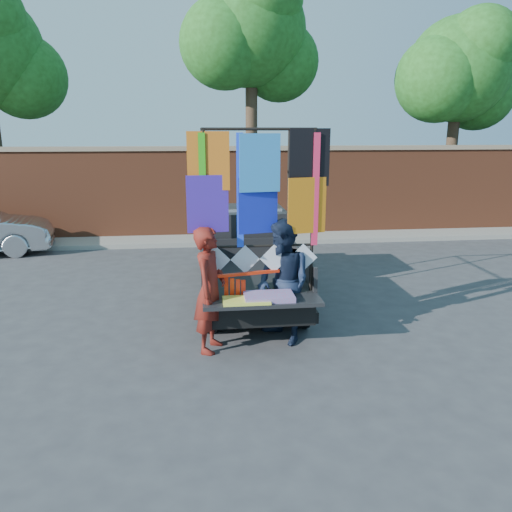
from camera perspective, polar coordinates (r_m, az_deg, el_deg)
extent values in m
plane|color=#38383A|center=(8.07, -1.36, -8.12)|extent=(90.00, 90.00, 0.00)
cube|color=brown|center=(14.56, -3.94, 7.07)|extent=(30.00, 0.35, 2.50)
cube|color=gray|center=(14.45, -4.03, 12.18)|extent=(30.00, 0.45, 0.12)
cube|color=gray|center=(14.07, -3.72, 1.90)|extent=(30.00, 1.20, 0.12)
sphere|color=#205016|center=(16.83, -24.91, 18.07)|extent=(2.40, 2.40, 2.40)
cylinder|color=#38281C|center=(15.72, -0.52, 13.04)|extent=(0.36, 0.36, 5.46)
sphere|color=#205016|center=(15.96, -0.54, 24.32)|extent=(3.20, 3.20, 3.20)
sphere|color=#205016|center=(16.35, 2.67, 21.30)|extent=(2.40, 2.40, 2.40)
sphere|color=#205016|center=(15.53, -3.60, 23.11)|extent=(2.60, 2.60, 2.60)
cylinder|color=#38281C|center=(17.65, 21.37, 10.75)|extent=(0.36, 0.36, 4.55)
sphere|color=#205016|center=(17.72, 22.17, 19.14)|extent=(3.20, 3.20, 3.20)
sphere|color=#205016|center=(18.45, 23.93, 16.71)|extent=(2.40, 2.40, 2.40)
sphere|color=#205016|center=(17.07, 20.08, 18.44)|extent=(2.60, 2.60, 2.60)
sphere|color=#205016|center=(17.42, 24.31, 21.21)|extent=(2.20, 2.20, 2.20)
cylinder|color=black|center=(10.21, -5.65, -1.51)|extent=(0.20, 0.61, 0.61)
cylinder|color=black|center=(7.84, -5.29, -6.47)|extent=(0.20, 0.61, 0.61)
cylinder|color=black|center=(10.33, 2.37, -1.27)|extent=(0.20, 0.61, 0.61)
cylinder|color=black|center=(7.99, 5.16, -6.05)|extent=(0.20, 0.61, 0.61)
cube|color=black|center=(8.96, -0.90, -2.65)|extent=(1.57, 3.88, 0.28)
cube|color=black|center=(8.23, -0.42, -2.33)|extent=(1.66, 2.13, 0.09)
cube|color=black|center=(8.13, -6.13, -1.13)|extent=(0.06, 2.13, 0.42)
cube|color=black|center=(8.30, 5.17, -0.79)|extent=(0.06, 2.13, 0.42)
cube|color=black|center=(9.18, -1.13, 0.74)|extent=(1.66, 0.06, 0.42)
cube|color=black|center=(10.04, -1.62, 2.19)|extent=(1.66, 1.48, 1.16)
cube|color=#8C9EAD|center=(9.56, -1.42, 3.84)|extent=(1.48, 0.06, 0.51)
cube|color=#8C9EAD|center=(10.68, -1.95, 3.94)|extent=(1.48, 0.09, 0.65)
cube|color=black|center=(11.08, -2.07, 2.12)|extent=(1.62, 0.83, 0.51)
cube|color=black|center=(7.00, 0.72, -5.20)|extent=(1.66, 0.51, 0.06)
cube|color=black|center=(7.32, 0.50, -7.24)|extent=(1.71, 0.14, 0.17)
cylinder|color=black|center=(6.97, -5.80, 4.69)|extent=(0.05, 0.05, 2.31)
cylinder|color=black|center=(8.89, -6.02, 6.77)|extent=(0.05, 0.05, 2.31)
cylinder|color=black|center=(7.15, 6.48, 4.92)|extent=(0.05, 0.05, 2.31)
cylinder|color=black|center=(9.03, 3.72, 6.93)|extent=(0.05, 0.05, 2.31)
cylinder|color=black|center=(6.92, 0.44, 14.32)|extent=(1.57, 0.04, 0.04)
cylinder|color=black|center=(8.85, -1.15, 14.31)|extent=(1.57, 0.04, 0.04)
cylinder|color=black|center=(7.84, -6.15, 14.24)|extent=(0.04, 1.99, 0.04)
cylinder|color=black|center=(8.00, 5.12, 14.26)|extent=(0.04, 1.99, 0.04)
cylinder|color=black|center=(7.11, 0.41, 1.16)|extent=(1.57, 0.04, 0.04)
cube|color=#B95E15|center=(6.86, -5.41, 10.78)|extent=(0.57, 0.01, 0.79)
cube|color=#2F8EE3|center=(6.88, 0.49, 10.85)|extent=(0.57, 0.01, 0.79)
cube|color=black|center=(7.03, 6.17, 10.85)|extent=(0.57, 0.01, 0.79)
cube|color=#4423B3|center=(6.89, -5.28, 5.77)|extent=(0.57, 0.01, 0.79)
cube|color=#1728D2|center=(6.98, 0.44, 5.94)|extent=(0.57, 0.01, 0.79)
cube|color=orange|center=(7.06, 6.10, 5.95)|extent=(0.57, 0.01, 0.79)
cube|color=green|center=(6.88, -6.10, 7.29)|extent=(0.09, 0.01, 1.57)
cube|color=#E32550|center=(7.07, 6.84, 7.46)|extent=(0.09, 0.01, 1.57)
cube|color=#1C48FF|center=(6.91, -1.84, 7.39)|extent=(0.09, 0.01, 1.57)
cube|color=white|center=(7.08, -4.62, -0.49)|extent=(0.42, 0.01, 0.42)
cube|color=white|center=(7.10, -1.24, -0.39)|extent=(0.42, 0.01, 0.42)
cube|color=white|center=(7.15, 2.10, -0.29)|extent=(0.42, 0.01, 0.42)
cube|color=white|center=(7.23, 5.39, -0.19)|extent=(0.42, 0.01, 0.42)
cube|color=#FB3772|center=(6.99, 1.48, -4.67)|extent=(0.69, 0.42, 0.07)
cube|color=#E5EF4B|center=(6.90, -1.12, -5.09)|extent=(0.65, 0.37, 0.04)
imported|color=maroon|center=(7.02, -5.28, -3.87)|extent=(0.62, 0.76, 1.79)
imported|color=#162138|center=(7.27, 3.14, -3.00)|extent=(1.04, 1.12, 1.84)
cube|color=#FE2C0D|center=(7.07, -1.00, -2.02)|extent=(0.95, 0.24, 0.04)
cube|color=#FE2C0D|center=(7.12, -3.41, -4.48)|extent=(0.06, 0.02, 0.56)
cube|color=#FE2C0D|center=(7.13, -2.75, -4.61)|extent=(0.06, 0.02, 0.56)
cube|color=#FE2C0D|center=(7.14, -2.10, -4.74)|extent=(0.06, 0.02, 0.56)
cube|color=#FE2C0D|center=(7.16, -1.45, -4.87)|extent=(0.06, 0.02, 0.56)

